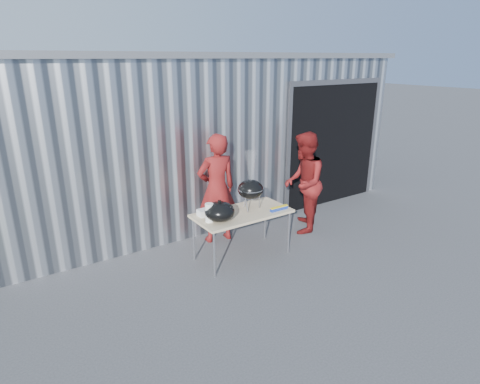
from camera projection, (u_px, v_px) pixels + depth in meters
ground at (251, 278)px, 5.78m from camera, size 80.00×80.00×0.00m
building at (171, 124)px, 9.39m from camera, size 8.20×6.20×3.10m
folding_table at (242, 215)px, 6.19m from camera, size 1.50×0.75×0.75m
kettle_grill at (251, 183)px, 6.16m from camera, size 0.41×0.41×0.93m
grill_lid at (220, 212)px, 5.81m from camera, size 0.44×0.44×0.32m
paper_towels at (209, 213)px, 5.78m from camera, size 0.12×0.12×0.28m
white_tub at (205, 212)px, 6.03m from camera, size 0.20×0.15×0.10m
foil_box at (279, 208)px, 6.25m from camera, size 0.32×0.06×0.06m
person_cook at (217, 189)px, 6.71m from camera, size 0.72×0.52×1.86m
person_bystander at (304, 183)px, 7.11m from camera, size 1.11×1.10×1.81m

